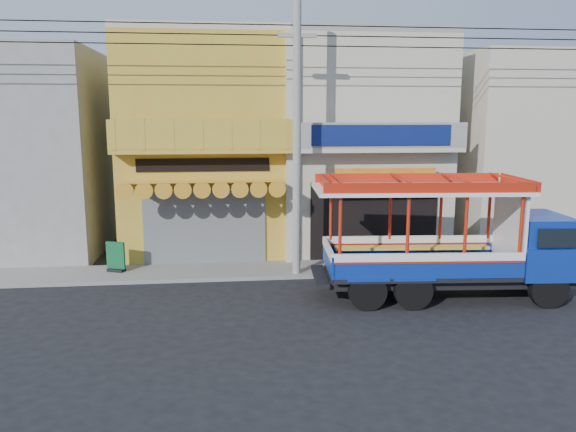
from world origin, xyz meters
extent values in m
plane|color=black|center=(0.00, 0.00, 0.00)|extent=(90.00, 90.00, 0.00)
cube|color=slate|center=(0.00, 4.00, 0.06)|extent=(30.00, 2.00, 0.12)
cube|color=gold|center=(-4.00, 8.00, 4.00)|extent=(6.00, 6.00, 8.00)
cube|color=#595B5E|center=(-4.00, 4.98, 1.40)|extent=(4.20, 0.10, 2.60)
cube|color=#C28B16|center=(-4.00, 4.25, 3.05)|extent=(5.20, 1.50, 0.31)
cube|color=gold|center=(-4.00, 4.65, 4.05)|extent=(6.00, 0.70, 0.18)
cube|color=gold|center=(-4.00, 4.35, 4.60)|extent=(6.00, 0.12, 0.95)
cube|color=black|center=(-4.00, 4.97, 3.55)|extent=(4.50, 0.04, 0.45)
cube|color=beige|center=(-4.00, 8.00, 8.12)|extent=(6.00, 6.00, 0.24)
cube|color=beige|center=(2.00, 8.00, 4.00)|extent=(6.00, 6.00, 8.00)
cube|color=black|center=(2.00, 4.98, 1.50)|extent=(4.60, 0.12, 2.80)
cube|color=yellow|center=(2.30, 4.70, 2.90)|extent=(3.60, 0.05, 1.00)
cube|color=beige|center=(2.00, 4.65, 4.05)|extent=(6.00, 0.70, 0.18)
cube|color=gray|center=(2.00, 4.35, 4.55)|extent=(6.00, 0.12, 0.85)
cube|color=navy|center=(2.00, 4.28, 4.55)|extent=(4.80, 0.06, 0.70)
cube|color=gray|center=(2.00, 8.00, 8.12)|extent=(6.00, 6.00, 0.24)
cube|color=beige|center=(-1.00, 4.85, 4.00)|extent=(0.35, 0.30, 8.00)
cube|color=gray|center=(-11.00, 8.00, 3.80)|extent=(6.00, 6.00, 7.60)
cube|color=beige|center=(9.00, 8.00, 3.80)|extent=(6.00, 6.00, 7.60)
cylinder|color=gray|center=(-1.00, 3.30, 4.50)|extent=(0.26, 0.26, 9.00)
cube|color=gray|center=(-1.00, 3.30, 7.60)|extent=(1.20, 0.12, 0.12)
cylinder|color=black|center=(0.00, 3.30, 7.30)|extent=(28.00, 0.04, 0.04)
cylinder|color=black|center=(0.00, 3.30, 7.60)|extent=(28.00, 0.04, 0.04)
cylinder|color=black|center=(0.00, 3.30, 7.90)|extent=(28.00, 0.04, 0.04)
cylinder|color=black|center=(5.49, -0.41, 0.52)|extent=(1.06, 0.36, 1.04)
cylinder|color=black|center=(5.63, 1.56, 0.52)|extent=(1.06, 0.36, 1.04)
cylinder|color=black|center=(1.76, -0.15, 0.52)|extent=(1.06, 0.36, 1.04)
cylinder|color=black|center=(1.89, 1.82, 0.52)|extent=(1.06, 0.36, 1.04)
cylinder|color=black|center=(0.51, -0.07, 0.52)|extent=(1.06, 0.36, 1.04)
cylinder|color=black|center=(0.65, 1.90, 0.52)|extent=(1.06, 0.36, 1.04)
cube|color=black|center=(3.07, 0.75, 0.62)|extent=(7.09, 2.19, 0.29)
cube|color=#0F30A6|center=(5.77, 0.56, 1.20)|extent=(2.02, 2.41, 0.94)
cube|color=#0F30A6|center=(5.61, 0.57, 2.03)|extent=(1.60, 2.20, 0.78)
cube|color=black|center=(6.34, 0.52, 1.97)|extent=(0.19, 1.83, 0.57)
cube|color=black|center=(2.21, 0.81, 0.83)|extent=(5.29, 2.64, 0.12)
cube|color=#0F30A6|center=(2.14, -0.29, 1.20)|extent=(5.14, 0.44, 0.62)
cube|color=white|center=(2.14, -0.29, 1.48)|extent=(5.14, 0.45, 0.23)
cube|color=#0F30A6|center=(2.29, 1.90, 1.20)|extent=(5.14, 0.44, 0.62)
cube|color=white|center=(2.29, 1.90, 1.48)|extent=(5.14, 0.45, 0.23)
cylinder|color=red|center=(-0.27, -0.11, 2.34)|extent=(0.10, 0.10, 1.66)
cylinder|color=red|center=(-0.12, 2.05, 2.34)|extent=(0.10, 0.10, 1.66)
cube|color=white|center=(4.80, 0.63, 2.00)|extent=(0.23, 2.10, 2.34)
cube|color=white|center=(2.11, 0.81, 3.17)|extent=(5.93, 2.94, 0.10)
cube|color=red|center=(2.11, 0.81, 3.36)|extent=(5.72, 2.82, 0.27)
cube|color=black|center=(-6.90, 4.16, 0.17)|extent=(0.62, 0.47, 0.10)
cube|color=#0E502A|center=(-6.90, 4.16, 0.67)|extent=(0.64, 0.30, 0.90)
imported|color=#2C5E1B|center=(1.24, 4.29, 0.62)|extent=(1.15, 1.10, 1.00)
imported|color=#2C5E1B|center=(2.58, 3.42, 0.62)|extent=(0.70, 0.66, 1.01)
imported|color=#2C5E1B|center=(4.45, 4.59, 0.57)|extent=(0.59, 0.59, 0.91)
camera|label=1|loc=(-3.19, -14.30, 5.18)|focal=35.00mm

